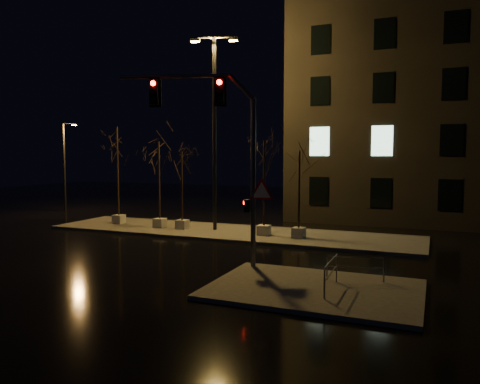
% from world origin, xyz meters
% --- Properties ---
extents(ground, '(90.00, 90.00, 0.00)m').
position_xyz_m(ground, '(0.00, 0.00, 0.00)').
color(ground, black).
rests_on(ground, ground).
extents(median, '(22.00, 5.00, 0.15)m').
position_xyz_m(median, '(0.00, 6.00, 0.07)').
color(median, '#45423D').
rests_on(median, ground).
extents(sidewalk_corner, '(7.00, 5.00, 0.15)m').
position_xyz_m(sidewalk_corner, '(7.50, -3.50, 0.07)').
color(sidewalk_corner, '#45423D').
rests_on(sidewalk_corner, ground).
extents(tree_0, '(1.80, 1.80, 6.44)m').
position_xyz_m(tree_0, '(-7.88, 6.12, 5.04)').
color(tree_0, '#B0ACA4').
rests_on(tree_0, median).
extents(tree_1, '(1.80, 1.80, 5.42)m').
position_xyz_m(tree_1, '(-4.47, 5.70, 4.26)').
color(tree_1, '#B0ACA4').
rests_on(tree_1, median).
extents(tree_2, '(1.80, 1.80, 4.80)m').
position_xyz_m(tree_2, '(-2.86, 5.67, 3.79)').
color(tree_2, '#B0ACA4').
rests_on(tree_2, median).
extents(tree_3, '(1.80, 1.80, 5.40)m').
position_xyz_m(tree_3, '(2.42, 5.54, 4.24)').
color(tree_3, '#B0ACA4').
rests_on(tree_3, median).
extents(tree_4, '(1.80, 1.80, 4.78)m').
position_xyz_m(tree_4, '(4.43, 5.50, 3.78)').
color(tree_4, '#B0ACA4').
rests_on(tree_4, median).
extents(traffic_signal_mast, '(6.05, 1.84, 7.66)m').
position_xyz_m(traffic_signal_mast, '(3.31, -1.86, 5.18)').
color(traffic_signal_mast, '#585B60').
rests_on(traffic_signal_mast, sidewalk_corner).
extents(streetlight_main, '(2.79, 1.10, 11.34)m').
position_xyz_m(streetlight_main, '(-0.96, 6.26, 6.69)').
color(streetlight_main, black).
rests_on(streetlight_main, median).
extents(streetlight_far, '(1.41, 0.26, 7.19)m').
position_xyz_m(streetlight_far, '(-16.66, 10.81, 3.95)').
color(streetlight_far, black).
rests_on(streetlight_far, ground).
extents(guard_rail_a, '(1.96, 0.49, 0.87)m').
position_xyz_m(guard_rail_a, '(8.65, -2.15, 0.72)').
color(guard_rail_a, '#585B60').
rests_on(guard_rail_a, sidewalk_corner).
extents(guard_rail_b, '(0.08, 2.14, 1.01)m').
position_xyz_m(guard_rail_b, '(8.08, -3.61, 0.80)').
color(guard_rail_b, '#585B60').
rests_on(guard_rail_b, sidewalk_corner).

